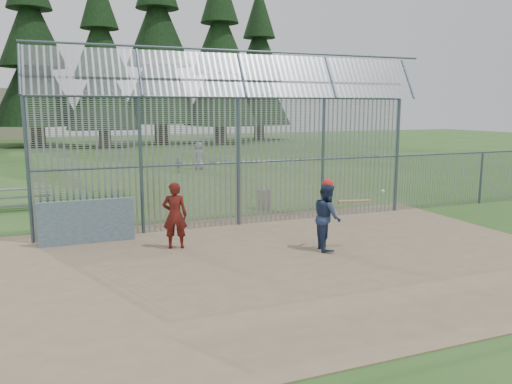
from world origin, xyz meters
name	(u,v)px	position (x,y,z in m)	size (l,w,h in m)	color
ground	(285,254)	(0.00, 0.00, 0.00)	(120.00, 120.00, 0.00)	#2D511E
dirt_infield	(293,260)	(0.00, -0.50, 0.01)	(14.00, 10.00, 0.02)	#756047
dugout_wall	(87,222)	(-4.60, 2.90, 0.62)	(2.50, 0.12, 1.20)	#38566B
batter	(327,217)	(1.18, -0.03, 0.89)	(0.85, 0.66, 1.75)	navy
onlooker	(175,215)	(-2.46, 1.56, 0.90)	(0.64, 0.42, 1.77)	maroon
bg_kid_standing	(199,156)	(2.69, 18.24, 0.83)	(0.81, 0.53, 1.66)	gray
bg_kid_seated	(178,166)	(1.15, 17.13, 0.40)	(0.47, 0.20, 0.81)	slate
batting_gear	(333,187)	(1.33, -0.05, 1.66)	(1.94, 0.42, 0.65)	red
trash_can	(264,199)	(1.70, 5.49, 0.38)	(0.56, 0.56, 0.82)	#919399
bleacher	(6,199)	(-7.08, 8.84, 0.41)	(3.00, 0.95, 0.72)	slate
backstop_fence	(292,149)	(1.81, 3.43, 2.36)	(20.09, 0.81, 5.30)	#47566B
conifer_row	(128,36)	(1.93, 41.51, 10.83)	(38.48, 12.26, 20.20)	#332319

